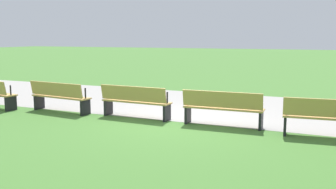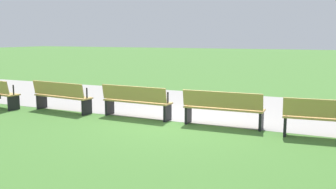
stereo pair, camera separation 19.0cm
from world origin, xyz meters
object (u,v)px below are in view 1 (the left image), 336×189
Objects in this scene: bench_3 at (59,96)px; bench_5 at (223,107)px; bench_4 at (135,101)px; bench_6 at (330,117)px.

bench_3 and bench_5 have the same top height.
bench_5 is (4.82, 0.16, 0.00)m from bench_3.
bench_3 is at bearing -174.37° from bench_4.
bench_3 is 1.01× the size of bench_4.
bench_5 is (2.41, 0.00, 0.00)m from bench_4.
bench_4 and bench_5 have the same top height.
bench_3 and bench_6 have the same top height.
bench_4 is 4.82m from bench_6.
bench_4 is 0.99× the size of bench_6.
bench_3 is 1.01× the size of bench_5.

